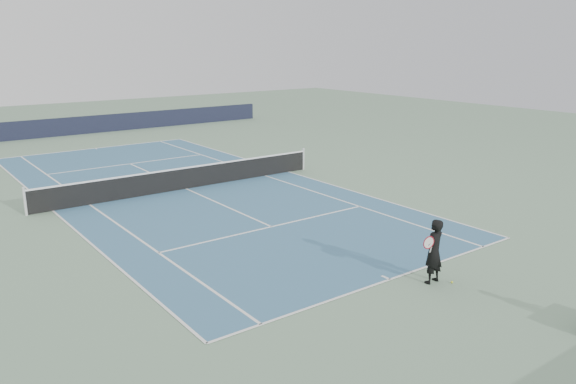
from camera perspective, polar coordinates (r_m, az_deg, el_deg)
ground at (r=24.47m, az=-10.31°, el=0.30°), size 80.00×80.00×0.00m
court_surface at (r=24.47m, az=-10.31°, el=0.31°), size 10.97×23.77×0.01m
tennis_net at (r=24.35m, az=-10.36°, el=1.45°), size 12.90×0.10×1.07m
windscreen_far at (r=40.92m, az=-21.69°, el=6.19°), size 30.00×0.25×1.20m
tennis_player at (r=15.05m, az=14.57°, el=-5.85°), size 0.79×0.52×1.73m
tennis_ball at (r=15.44m, az=16.32°, el=-8.77°), size 0.06×0.06×0.06m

